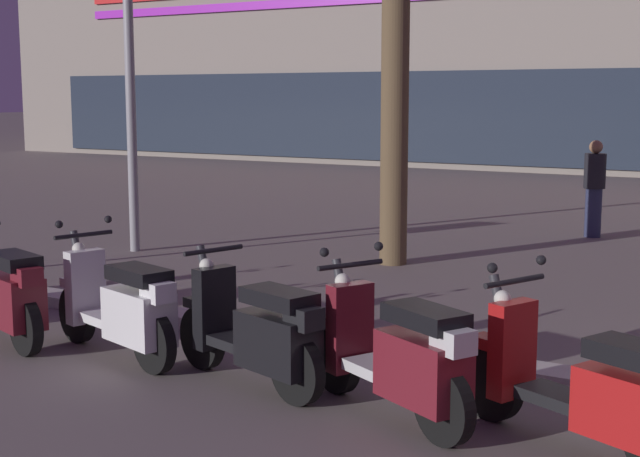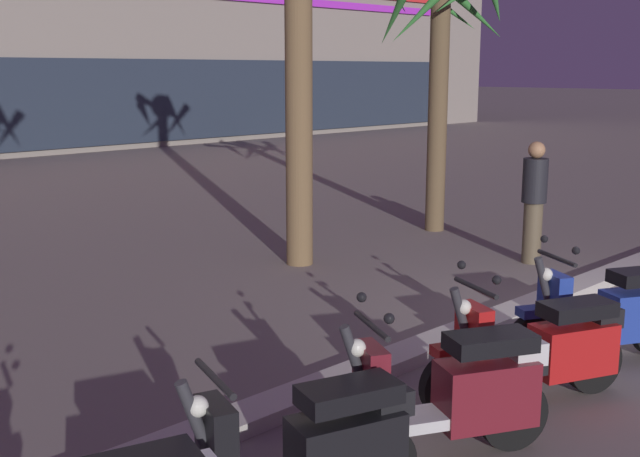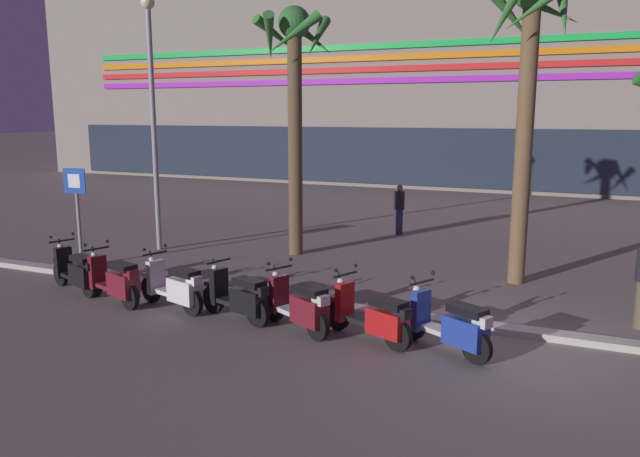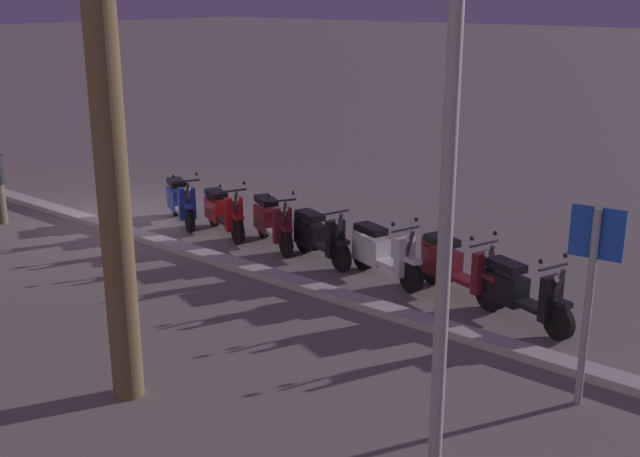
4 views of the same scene
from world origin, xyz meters
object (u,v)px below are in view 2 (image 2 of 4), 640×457
Objects in this scene: scooter_red_mid_rear at (542,350)px; palm_tree_far_corner at (441,12)px; scooter_black_far_back at (308,454)px; pedestrian_by_palm_tree at (534,200)px; scooter_blue_mid_front at (613,314)px; scooter_maroon_tail_end at (451,395)px.

palm_tree_far_corner is at bearing 44.34° from scooter_red_mid_rear.
pedestrian_by_palm_tree is (6.63, 2.47, 0.44)m from scooter_black_far_back.
scooter_maroon_tail_end is at bearing -178.37° from scooter_blue_mid_front.
scooter_maroon_tail_end is 0.92× the size of scooter_red_mid_rear.
scooter_blue_mid_front is (2.56, 0.07, -0.01)m from scooter_maroon_tail_end.
scooter_black_far_back is 1.01× the size of scooter_blue_mid_front.
scooter_maroon_tail_end and scooter_blue_mid_front have the same top height.
scooter_blue_mid_front is at bearing -0.45° from scooter_black_far_back.
scooter_black_far_back is at bearing -147.38° from palm_tree_far_corner.
scooter_maroon_tail_end is 0.96× the size of pedestrian_by_palm_tree.
scooter_black_far_back is at bearing -159.61° from pedestrian_by_palm_tree.
scooter_blue_mid_front is at bearing 0.58° from scooter_red_mid_rear.
scooter_red_mid_rear is (2.54, -0.04, -0.01)m from scooter_black_far_back.
scooter_black_far_back is 7.09m from pedestrian_by_palm_tree.
palm_tree_far_corner is at bearing 52.59° from scooter_blue_mid_front.
pedestrian_by_palm_tree is (4.09, 2.51, 0.45)m from scooter_red_mid_rear.
scooter_blue_mid_front is at bearing -127.41° from palm_tree_far_corner.
palm_tree_far_corner is 2.76× the size of pedestrian_by_palm_tree.
scooter_red_mid_rear is 4.82m from pedestrian_by_palm_tree.
scooter_maroon_tail_end is at bearing -141.89° from palm_tree_far_corner.
scooter_maroon_tail_end is 0.98× the size of scooter_blue_mid_front.
scooter_red_mid_rear is 1.04× the size of pedestrian_by_palm_tree.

